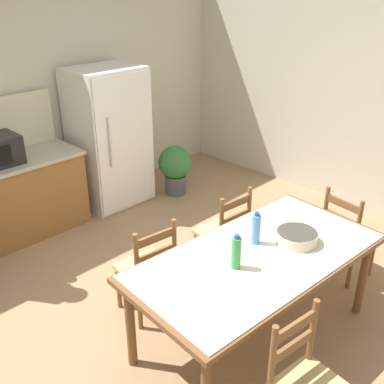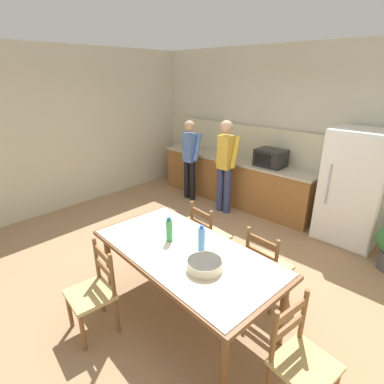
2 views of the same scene
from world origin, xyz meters
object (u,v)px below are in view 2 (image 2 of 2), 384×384
(bottle_near_centre, at_px, (169,230))
(chair_side_near_left, at_px, (94,292))
(chair_side_far_right, at_px, (267,267))
(person_at_counter, at_px, (225,162))
(chair_head_end, at_px, (301,361))
(chair_side_far_left, at_px, (208,236))
(refrigerator, at_px, (354,188))
(bottle_off_centre, at_px, (201,239))
(person_at_sink, at_px, (190,156))
(microwave, at_px, (271,158))
(serving_bowl, at_px, (205,264))
(dining_table, at_px, (185,257))

(bottle_near_centre, bearing_deg, chair_side_near_left, -108.08)
(chair_side_far_right, relative_size, person_at_counter, 0.54)
(chair_head_end, xyz_separation_m, chair_side_far_left, (-1.68, 0.91, 0.00))
(chair_side_far_left, bearing_deg, bottle_near_centre, 107.24)
(chair_head_end, bearing_deg, chair_side_far_right, 51.55)
(refrigerator, relative_size, chair_side_far_left, 1.88)
(refrigerator, distance_m, chair_side_far_left, 2.32)
(bottle_off_centre, relative_size, chair_side_far_left, 0.30)
(person_at_sink, bearing_deg, refrigerator, -80.61)
(bottle_off_centre, height_order, person_at_sink, person_at_sink)
(microwave, relative_size, person_at_counter, 0.30)
(bottle_near_centre, xyz_separation_m, serving_bowl, (0.59, -0.12, -0.07))
(bottle_off_centre, bearing_deg, refrigerator, 77.62)
(serving_bowl, xyz_separation_m, chair_head_end, (0.95, 0.01, -0.40))
(chair_side_near_left, distance_m, person_at_counter, 3.23)
(bottle_near_centre, distance_m, serving_bowl, 0.61)
(bottle_near_centre, relative_size, chair_side_far_right, 0.30)
(bottle_off_centre, distance_m, person_at_sink, 3.21)
(bottle_off_centre, bearing_deg, dining_table, -132.60)
(microwave, bearing_deg, person_at_counter, -139.07)
(dining_table, bearing_deg, chair_head_end, -3.95)
(microwave, distance_m, dining_table, 2.95)
(bottle_off_centre, xyz_separation_m, person_at_sink, (-2.31, 2.23, -0.01))
(person_at_sink, bearing_deg, dining_table, -136.86)
(bottle_near_centre, xyz_separation_m, bottle_off_centre, (0.36, 0.10, 0.00))
(microwave, bearing_deg, refrigerator, -0.77)
(chair_side_far_right, bearing_deg, dining_table, 61.17)
(serving_bowl, xyz_separation_m, chair_side_near_left, (-0.85, -0.66, -0.40))
(bottle_near_centre, relative_size, person_at_counter, 0.16)
(microwave, xyz_separation_m, serving_bowl, (1.05, -2.95, -0.21))
(chair_side_far_left, distance_m, person_at_sink, 2.41)
(refrigerator, bearing_deg, serving_bowl, -97.00)
(refrigerator, xyz_separation_m, bottle_near_centre, (-0.95, -2.81, 0.06))
(chair_side_far_left, bearing_deg, bottle_off_centre, 132.50)
(chair_side_near_left, relative_size, chair_side_far_left, 1.00)
(chair_side_far_right, distance_m, person_at_sink, 3.17)
(bottle_near_centre, relative_size, chair_side_far_left, 0.30)
(bottle_near_centre, bearing_deg, microwave, 99.19)
(chair_side_far_right, distance_m, person_at_counter, 2.45)
(serving_bowl, distance_m, chair_head_end, 1.03)
(dining_table, height_order, bottle_off_centre, bottle_off_centre)
(bottle_off_centre, xyz_separation_m, chair_side_far_left, (-0.50, 0.71, -0.47))
(bottle_off_centre, bearing_deg, serving_bowl, -42.89)
(person_at_counter, bearing_deg, refrigerator, -76.03)
(serving_bowl, distance_m, chair_side_far_left, 1.25)
(person_at_sink, bearing_deg, chair_side_far_left, -130.14)
(serving_bowl, bearing_deg, person_at_sink, 136.10)
(chair_side_far_right, bearing_deg, chair_head_end, 137.47)
(refrigerator, bearing_deg, person_at_sink, -170.61)
(refrigerator, bearing_deg, chair_side_far_right, -95.48)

